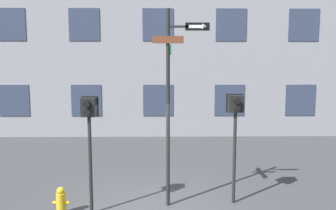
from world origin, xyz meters
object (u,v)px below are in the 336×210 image
object	(u,v)px
street_sign_pole	(171,93)
pedestrian_signal_left	(89,122)
fire_hydrant	(61,201)
pedestrian_signal_right	(235,117)

from	to	relation	value
street_sign_pole	pedestrian_signal_left	bearing A→B (deg)	-167.17
street_sign_pole	pedestrian_signal_left	world-z (taller)	street_sign_pole
fire_hydrant	pedestrian_signal_right	bearing A→B (deg)	8.05
street_sign_pole	pedestrian_signal_right	world-z (taller)	street_sign_pole
pedestrian_signal_right	fire_hydrant	bearing A→B (deg)	-171.95
pedestrian_signal_right	street_sign_pole	bearing A→B (deg)	-175.26
street_sign_pole	fire_hydrant	bearing A→B (deg)	-169.96
street_sign_pole	pedestrian_signal_right	xyz separation A→B (m)	(1.55, 0.13, -0.61)
pedestrian_signal_left	fire_hydrant	xyz separation A→B (m)	(-0.68, -0.03, -1.82)
pedestrian_signal_left	pedestrian_signal_right	xyz separation A→B (m)	(3.39, 0.55, 0.02)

